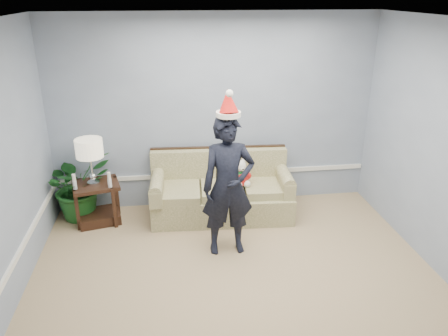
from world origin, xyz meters
TOP-DOWN VIEW (x-y plane):
  - room_shell at (0.00, 0.00)m, footprint 4.54×5.04m
  - wainscot_trim at (-1.18, 1.18)m, footprint 4.49×4.99m
  - sofa at (0.04, 2.10)m, footprint 1.96×0.93m
  - side_table at (-1.64, 2.09)m, footprint 0.68×0.61m
  - table_lamp at (-1.66, 2.08)m, footprint 0.35×0.35m
  - candle_pair at (-1.66, 1.95)m, footprint 0.49×0.05m
  - houseplant at (-1.90, 2.28)m, footprint 1.14×1.11m
  - man at (-0.00, 1.17)m, footprint 0.63×0.43m
  - santa_hat at (-0.00, 1.18)m, footprint 0.29×0.32m
  - teddy_bear at (0.28, 2.00)m, footprint 0.29×0.30m

SIDE VIEW (x-z plane):
  - side_table at x=-1.64m, z-range -0.06..0.51m
  - sofa at x=0.04m, z-range -0.13..0.76m
  - wainscot_trim at x=-1.18m, z-range 0.42..0.48m
  - houseplant at x=-1.90m, z-range 0.00..0.96m
  - teddy_bear at x=0.28m, z-range 0.41..0.80m
  - candle_pair at x=-1.66m, z-range 0.56..0.77m
  - man at x=0.00m, z-range 0.00..1.68m
  - table_lamp at x=-1.66m, z-range 0.73..1.35m
  - room_shell at x=0.00m, z-range -0.02..2.72m
  - santa_hat at x=0.00m, z-range 1.65..1.97m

